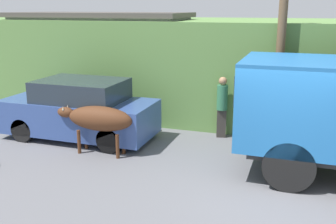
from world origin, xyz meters
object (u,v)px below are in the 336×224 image
object	(u,v)px
parked_suv	(79,111)
pedestrian_on_hill	(222,104)
utility_pole	(281,47)
brown_cow	(98,119)

from	to	relation	value
parked_suv	pedestrian_on_hill	world-z (taller)	pedestrian_on_hill
utility_pole	parked_suv	bearing A→B (deg)	-164.91
parked_suv	utility_pole	world-z (taller)	utility_pole
pedestrian_on_hill	utility_pole	bearing A→B (deg)	168.16
parked_suv	pedestrian_on_hill	xyz separation A→B (m)	(3.81, 1.40, 0.17)
brown_cow	pedestrian_on_hill	bearing A→B (deg)	52.80
pedestrian_on_hill	utility_pole	xyz separation A→B (m)	(1.49, 0.03, 1.64)
pedestrian_on_hill	utility_pole	size ratio (longest dim) A/B	0.35
parked_suv	pedestrian_on_hill	bearing A→B (deg)	23.34
brown_cow	pedestrian_on_hill	size ratio (longest dim) A/B	1.20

